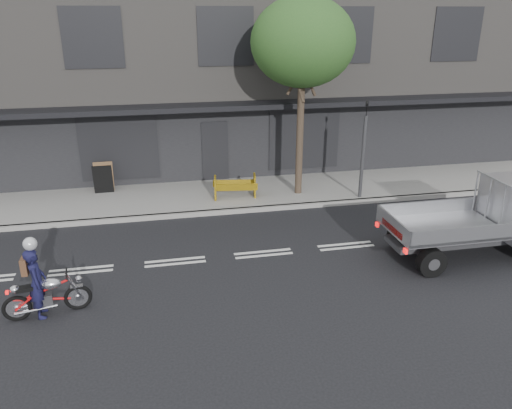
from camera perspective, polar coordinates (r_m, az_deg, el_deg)
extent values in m
plane|color=black|center=(13.78, 0.85, -5.64)|extent=(80.00, 80.00, 0.00)
cube|color=gray|center=(17.99, -2.37, 1.21)|extent=(32.00, 3.20, 0.15)
cube|color=gray|center=(16.52, -1.47, -0.65)|extent=(32.00, 0.20, 0.15)
cube|color=slate|center=(23.56, -5.25, 15.70)|extent=(26.00, 10.00, 8.00)
cylinder|color=#382B21|center=(17.43, 5.01, 7.11)|extent=(0.24, 0.24, 4.00)
ellipsoid|color=#204E1D|center=(16.94, 5.38, 18.00)|extent=(3.40, 3.40, 2.89)
cylinder|color=#2D2D30|center=(17.47, 12.08, 5.04)|extent=(0.12, 0.12, 3.00)
imported|color=black|center=(17.08, 12.53, 10.69)|extent=(0.08, 0.10, 0.50)
torus|color=black|center=(12.04, -25.65, -10.66)|extent=(0.61, 0.18, 0.60)
torus|color=black|center=(11.94, -19.66, -9.97)|extent=(0.61, 0.18, 0.60)
cube|color=#2D2D30|center=(11.93, -22.96, -9.96)|extent=(0.34, 0.26, 0.25)
ellipsoid|color=silver|center=(11.74, -22.51, -8.35)|extent=(0.53, 0.35, 0.25)
cube|color=black|center=(11.79, -24.60, -8.68)|extent=(0.51, 0.28, 0.08)
cylinder|color=black|center=(11.64, -20.84, -7.39)|extent=(0.12, 0.54, 0.03)
imported|color=#151438|center=(11.76, -23.74, -8.21)|extent=(0.47, 0.64, 1.60)
cylinder|color=black|center=(13.28, 19.41, -6.26)|extent=(0.74, 0.28, 0.74)
cylinder|color=black|center=(14.56, 16.22, -3.40)|extent=(0.74, 0.28, 0.74)
cylinder|color=black|center=(16.18, 26.06, -2.27)|extent=(0.74, 0.28, 0.74)
cube|color=#2D2D30|center=(14.63, 23.16, -3.49)|extent=(4.47, 0.99, 0.14)
cube|color=#B1B1B6|center=(14.06, 20.58, -2.50)|extent=(2.92, 1.91, 0.10)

